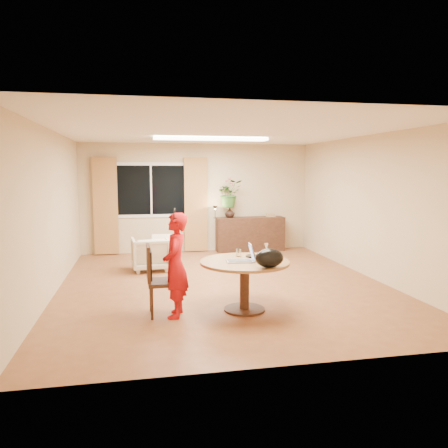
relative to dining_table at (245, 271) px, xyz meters
name	(u,v)px	position (x,y,z in m)	size (l,w,h in m)	color
floor	(223,284)	(-0.02, 1.45, -0.56)	(6.50, 6.50, 0.00)	brown
ceiling	(223,131)	(-0.02, 1.45, 2.04)	(6.50, 6.50, 0.00)	white
wall_back	(197,198)	(-0.02, 4.70, 0.74)	(5.50, 5.50, 0.00)	tan
wall_left	(52,212)	(-2.77, 1.45, 0.74)	(6.50, 6.50, 0.00)	tan
wall_right	(371,207)	(2.73, 1.45, 0.74)	(6.50, 6.50, 0.00)	tan
window	(151,190)	(-1.12, 4.68, 0.94)	(1.70, 0.03, 1.30)	white
curtain_left	(106,206)	(-2.17, 4.61, 0.59)	(0.55, 0.08, 2.25)	olive
curtain_right	(196,205)	(-0.07, 4.61, 0.59)	(0.55, 0.08, 2.25)	olive
ceiling_panel	(211,139)	(-0.02, 2.65, 2.01)	(2.20, 0.35, 0.05)	white
dining_table	(245,271)	(0.00, 0.00, 0.00)	(1.25, 1.25, 0.71)	brown
dining_chair	(164,280)	(-1.12, 0.03, -0.07)	(0.46, 0.42, 0.97)	black
child	(175,265)	(-0.97, -0.06, 0.14)	(0.34, 0.51, 1.40)	red
laptop	(240,252)	(-0.08, -0.04, 0.28)	(0.39, 0.26, 0.26)	#B7B7BC
tumbler	(239,252)	(-0.01, 0.34, 0.21)	(0.08, 0.08, 0.11)	white
wine_glass	(266,250)	(0.37, 0.17, 0.26)	(0.07, 0.07, 0.21)	white
pot_lid	(254,256)	(0.20, 0.25, 0.17)	(0.23, 0.23, 0.04)	white
handbag	(269,258)	(0.21, -0.48, 0.28)	(0.38, 0.22, 0.25)	black
armchair	(150,254)	(-1.22, 2.81, -0.23)	(0.70, 0.72, 0.65)	beige
throw	(163,236)	(-0.96, 2.80, 0.11)	(0.45, 0.55, 0.03)	beige
sideboard	(250,234)	(1.25, 4.46, -0.14)	(1.66, 0.41, 0.83)	black
vase	(230,212)	(0.73, 4.46, 0.40)	(0.24, 0.24, 0.25)	black
bouquet	(229,194)	(0.72, 4.46, 0.85)	(0.59, 0.51, 0.66)	#2A5F23
book_stack	(271,215)	(1.76, 4.46, 0.31)	(0.21, 0.15, 0.08)	#91704A
desk_lamp	(215,212)	(0.36, 4.41, 0.43)	(0.13, 0.13, 0.32)	black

